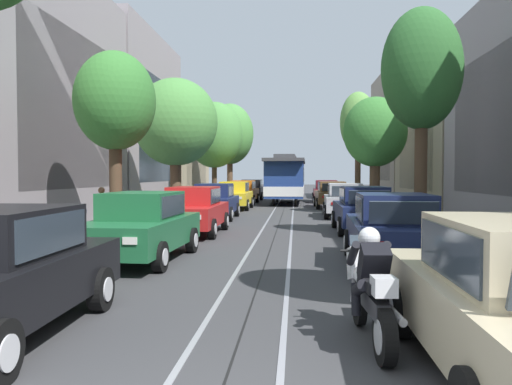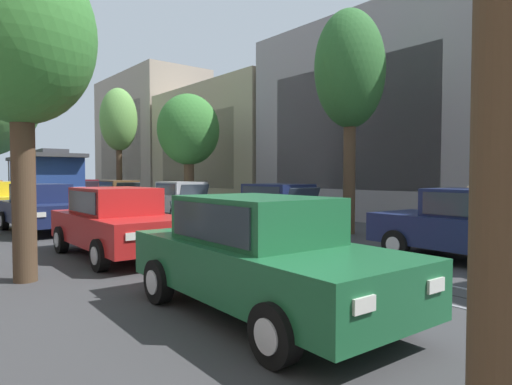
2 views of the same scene
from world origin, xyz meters
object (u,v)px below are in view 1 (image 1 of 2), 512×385
at_px(parked_car_orange_sixth_left, 243,192).
at_px(parked_car_navy_fourth_left, 214,201).
at_px(parked_car_yellow_fifth_left, 234,195).
at_px(motorcycle_with_rider, 371,289).
at_px(cable_car_trolley, 286,179).
at_px(pedestrian_on_right_pavement, 102,208).
at_px(street_tree_kerb_left_mid, 175,123).
at_px(parked_car_maroon_sixth_right, 326,191).
at_px(parked_car_navy_second_right, 393,229).
at_px(street_tree_kerb_right_fourth, 358,124).
at_px(parked_car_silver_fourth_right, 345,200).
at_px(street_tree_kerb_left_fourth, 214,135).
at_px(street_tree_kerb_left_second, 115,103).
at_px(street_tree_kerb_left_far, 230,134).
at_px(street_tree_kerb_right_mid, 375,133).
at_px(parked_car_navy_mid_right, 363,209).
at_px(street_tree_kerb_right_second, 422,72).
at_px(parked_car_red_mid_left, 193,210).
at_px(parked_car_black_far_left, 252,189).
at_px(parked_car_green_second_left, 141,226).

bearing_deg(parked_car_orange_sixth_left, parked_car_navy_fourth_left, -90.07).
distance_m(parked_car_yellow_fifth_left, motorcycle_with_rider, 23.49).
bearing_deg(cable_car_trolley, pedestrian_on_right_pavement, -107.65).
bearing_deg(street_tree_kerb_left_mid, parked_car_maroon_sixth_right, 61.64).
distance_m(parked_car_yellow_fifth_left, parked_car_navy_second_right, 18.73).
bearing_deg(street_tree_kerb_right_fourth, parked_car_silver_fourth_right, -99.66).
bearing_deg(cable_car_trolley, street_tree_kerb_left_fourth, -146.77).
bearing_deg(street_tree_kerb_left_fourth, street_tree_kerb_left_second, -91.72).
relative_size(street_tree_kerb_left_far, street_tree_kerb_right_mid, 1.27).
relative_size(parked_car_orange_sixth_left, street_tree_kerb_left_far, 0.59).
relative_size(parked_car_orange_sixth_left, street_tree_kerb_left_fourth, 0.67).
relative_size(parked_car_orange_sixth_left, parked_car_silver_fourth_right, 1.00).
height_order(parked_car_silver_fourth_right, street_tree_kerb_left_far, street_tree_kerb_left_far).
relative_size(parked_car_navy_second_right, parked_car_navy_mid_right, 1.01).
bearing_deg(street_tree_kerb_right_second, street_tree_kerb_left_second, -177.25).
xyz_separation_m(parked_car_maroon_sixth_right, cable_car_trolley, (-2.85, -2.23, 0.86)).
bearing_deg(parked_car_orange_sixth_left, street_tree_kerb_left_far, 107.68).
xyz_separation_m(parked_car_navy_second_right, parked_car_navy_mid_right, (0.22, 6.61, 0.00)).
height_order(parked_car_silver_fourth_right, pedestrian_on_right_pavement, parked_car_silver_fourth_right).
xyz_separation_m(parked_car_silver_fourth_right, street_tree_kerb_left_second, (-7.89, -8.55, 3.42)).
bearing_deg(pedestrian_on_right_pavement, parked_car_navy_mid_right, 8.23).
height_order(parked_car_navy_mid_right, street_tree_kerb_left_second, street_tree_kerb_left_second).
height_order(street_tree_kerb_right_mid, street_tree_kerb_right_fourth, street_tree_kerb_right_fourth).
bearing_deg(street_tree_kerb_left_fourth, parked_car_yellow_fifth_left, -60.40).
bearing_deg(street_tree_kerb_right_mid, parked_car_navy_fourth_left, -155.41).
distance_m(parked_car_maroon_sixth_right, pedestrian_on_right_pavement, 22.21).
distance_m(parked_car_red_mid_left, street_tree_kerb_right_second, 8.49).
xyz_separation_m(parked_car_navy_mid_right, parked_car_maroon_sixth_right, (-0.16, 19.18, 0.00)).
distance_m(parked_car_orange_sixth_left, street_tree_kerb_right_fourth, 9.28).
relative_size(street_tree_kerb_left_second, street_tree_kerb_right_second, 0.82).
bearing_deg(parked_car_navy_mid_right, parked_car_black_far_left, 104.34).
relative_size(parked_car_navy_second_right, street_tree_kerb_left_fourth, 0.67).
xyz_separation_m(parked_car_silver_fourth_right, pedestrian_on_right_pavement, (-8.76, -7.52, 0.09)).
bearing_deg(parked_car_black_far_left, parked_car_red_mid_left, -89.84).
bearing_deg(pedestrian_on_right_pavement, parked_car_navy_fourth_left, 65.33).
distance_m(parked_car_red_mid_left, parked_car_silver_fourth_right, 9.21).
distance_m(parked_car_navy_mid_right, street_tree_kerb_left_second, 8.96).
relative_size(parked_car_red_mid_left, street_tree_kerb_right_mid, 0.74).
bearing_deg(street_tree_kerb_left_far, parked_car_yellow_fifth_left, -81.34).
bearing_deg(parked_car_black_far_left, pedestrian_on_right_pavement, -97.05).
bearing_deg(parked_car_red_mid_left, parked_car_yellow_fifth_left, 90.50).
xyz_separation_m(parked_car_black_far_left, street_tree_kerb_right_fourth, (7.79, -4.77, 4.72)).
bearing_deg(parked_car_silver_fourth_right, parked_car_green_second_left, -114.98).
relative_size(parked_car_orange_sixth_left, pedestrian_on_right_pavement, 2.80).
height_order(parked_car_navy_second_right, parked_car_maroon_sixth_right, same).
xyz_separation_m(parked_car_red_mid_left, parked_car_maroon_sixth_right, (5.61, 20.16, 0.00)).
distance_m(parked_car_black_far_left, street_tree_kerb_right_fourth, 10.28).
relative_size(parked_car_navy_second_right, street_tree_kerb_left_far, 0.59).
distance_m(parked_car_silver_fourth_right, street_tree_kerb_right_fourth, 12.86).
height_order(parked_car_silver_fourth_right, motorcycle_with_rider, parked_car_silver_fourth_right).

